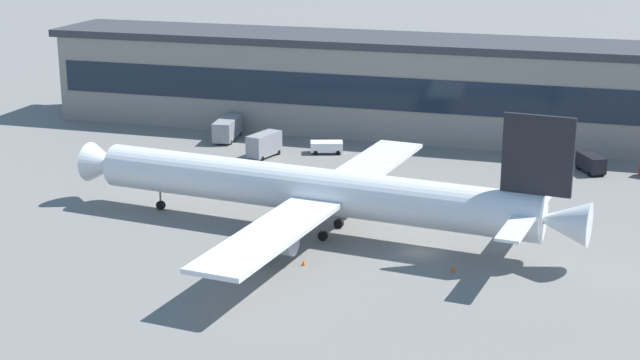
% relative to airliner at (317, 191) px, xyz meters
% --- Properties ---
extents(ground_plane, '(600.00, 600.00, 0.00)m').
position_rel_airliner_xyz_m(ground_plane, '(12.56, -2.81, -4.98)').
color(ground_plane, slate).
extents(terminal_building, '(146.65, 16.05, 15.46)m').
position_rel_airliner_xyz_m(terminal_building, '(12.56, 51.05, 2.78)').
color(terminal_building, gray).
rests_on(terminal_building, ground_plane).
extents(airliner, '(61.58, 53.12, 15.88)m').
position_rel_airliner_xyz_m(airliner, '(0.00, 0.00, 0.00)').
color(airliner, white).
rests_on(airliner, ground_plane).
extents(crew_van, '(4.40, 5.62, 2.55)m').
position_rel_airliner_xyz_m(crew_van, '(29.06, 35.14, -3.52)').
color(crew_van, black).
rests_on(crew_van, ground_plane).
extents(fuel_truck, '(3.88, 8.70, 3.35)m').
position_rel_airliner_xyz_m(fuel_truck, '(-26.59, 37.93, -3.09)').
color(fuel_truck, gray).
rests_on(fuel_truck, ground_plane).
extents(pushback_tractor, '(5.37, 3.96, 1.75)m').
position_rel_airliner_xyz_m(pushback_tractor, '(-9.09, 34.60, -3.93)').
color(pushback_tractor, white).
rests_on(pushback_tractor, ground_plane).
extents(stair_truck, '(3.88, 6.42, 3.55)m').
position_rel_airliner_xyz_m(stair_truck, '(-17.35, 29.90, -3.00)').
color(stair_truck, gray).
rests_on(stair_truck, ground_plane).
extents(traffic_cone_0, '(0.50, 0.50, 0.62)m').
position_rel_airliner_xyz_m(traffic_cone_0, '(16.91, -7.70, -4.67)').
color(traffic_cone_0, '#F2590C').
rests_on(traffic_cone_0, ground_plane).
extents(traffic_cone_1, '(0.45, 0.45, 0.56)m').
position_rel_airliner_xyz_m(traffic_cone_1, '(1.71, -10.43, -4.70)').
color(traffic_cone_1, '#F2590C').
rests_on(traffic_cone_1, ground_plane).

